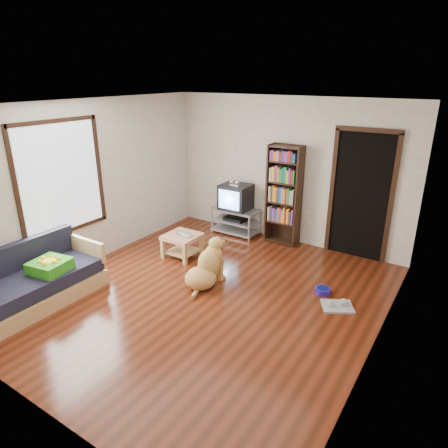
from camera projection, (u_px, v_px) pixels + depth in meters
The scene contains 18 objects.
ground at pixel (206, 296), 5.64m from camera, with size 5.00×5.00×0.00m, color #602110.
ceiling at pixel (203, 104), 4.72m from camera, with size 5.00×5.00×0.00m, color white.
wall_back at pixel (286, 171), 7.14m from camera, with size 4.50×4.50×0.00m, color beige.
wall_front at pixel (24, 291), 3.22m from camera, with size 4.50×4.50×0.00m, color beige.
wall_left at pixel (90, 184), 6.32m from camera, with size 5.00×5.00×0.00m, color beige.
wall_right at pixel (386, 247), 4.03m from camera, with size 5.00×5.00×0.00m, color beige.
green_cushion at pixel (50, 266), 5.42m from camera, with size 0.46×0.46×0.15m, color #32951B.
laptop at pixel (181, 235), 6.68m from camera, with size 0.35×0.23×0.03m, color silver.
dog_bowl at pixel (322, 291), 5.69m from camera, with size 0.22×0.22×0.08m, color #281594.
grey_rag at pixel (337, 306), 5.35m from camera, with size 0.40×0.32×0.03m, color #A8A8A8.
window at pixel (61, 178), 5.85m from camera, with size 0.03×1.46×1.70m.
doorway at pixel (361, 193), 6.50m from camera, with size 1.03×0.05×2.19m.
tv_stand at pixel (236, 220), 7.76m from camera, with size 0.90×0.45×0.50m.
crt_tv at pixel (236, 196), 7.61m from camera, with size 0.55×0.52×0.58m.
bookshelf at pixel (284, 190), 7.09m from camera, with size 0.60×0.30×1.80m.
sofa at pixel (35, 284), 5.42m from camera, with size 0.80×1.80×0.80m.
coffee_table at pixel (182, 241), 6.75m from camera, with size 0.55×0.55×0.40m.
dog at pixel (207, 268), 5.87m from camera, with size 0.53×0.88×0.72m.
Camera 1 is at (2.89, -3.98, 2.95)m, focal length 32.00 mm.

